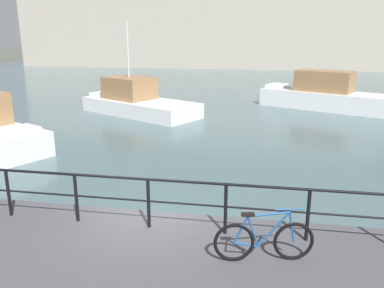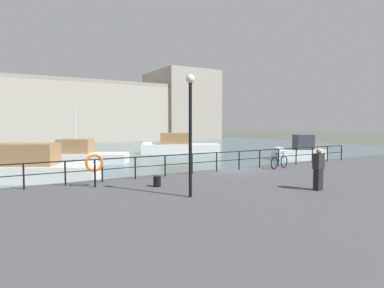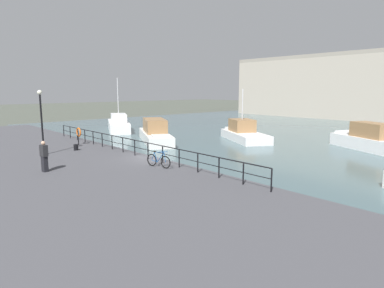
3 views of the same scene
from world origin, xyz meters
name	(u,v)px [view 3 (image 3 of 3)]	position (x,y,z in m)	size (l,w,h in m)	color
ground_plane	(156,172)	(0.00, 0.00, 0.00)	(240.00, 240.00, 0.00)	#4C5147
water_basin	(352,133)	(0.00, 30.20, 0.01)	(80.00, 60.00, 0.01)	#476066
quay_promenade	(58,182)	(0.00, -6.50, 0.50)	(56.00, 13.00, 1.00)	#47474C
moored_harbor_tender	(375,141)	(6.72, 18.86, 0.91)	(9.38, 6.08, 2.49)	white
moored_white_yacht	(155,133)	(-10.53, 7.42, 0.94)	(9.32, 6.41, 2.39)	white
moored_cabin_cruiser	(119,124)	(-21.46, 9.33, 0.89)	(9.08, 6.14, 6.89)	white
moored_small_launch	(244,133)	(-5.25, 15.38, 0.78)	(8.08, 6.20, 5.49)	white
quay_railing	(129,143)	(-2.20, -0.75, 1.73)	(23.67, 0.07, 1.08)	black
parked_bicycle	(158,161)	(2.49, -1.61, 1.38)	(1.74, 0.44, 0.98)	black
mooring_bollard	(76,147)	(-5.98, -2.93, 1.22)	(0.32, 0.32, 0.44)	black
life_ring_stand	(79,133)	(-8.27, -1.70, 1.97)	(0.75, 0.16, 1.40)	black
quay_lamp_post	(41,113)	(-5.74, -5.28, 3.82)	(0.32, 0.32, 4.39)	black
standing_person	(44,156)	(-0.76, -6.85, 1.86)	(0.47, 0.33, 1.69)	black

